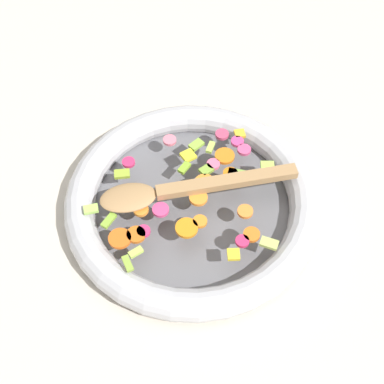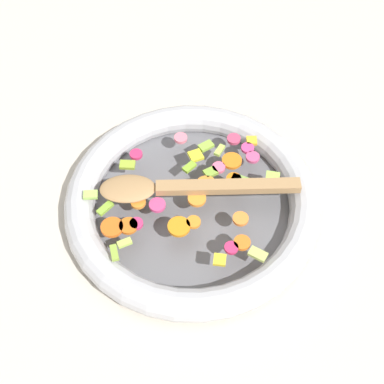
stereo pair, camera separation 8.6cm
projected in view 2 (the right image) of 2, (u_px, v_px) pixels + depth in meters
The scene contains 4 objects.
ground_plane at pixel (192, 209), 0.91m from camera, with size 4.00×4.00×0.00m, color beige.
skillet at pixel (192, 202), 0.89m from camera, with size 0.42×0.42×0.05m.
chopped_vegetables at pixel (189, 193), 0.86m from camera, with size 0.32×0.29×0.01m.
wooden_spoon at pixel (178, 188), 0.85m from camera, with size 0.31×0.17×0.01m.
Camera 2 is at (-0.23, -0.45, 0.75)m, focal length 50.00 mm.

